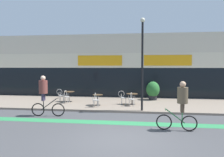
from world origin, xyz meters
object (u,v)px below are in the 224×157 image
Objects in this scene: cyclist_2 at (181,102)px; cafe_chair_0_near at (66,96)px; bistro_table_1 at (98,98)px; cafe_chair_1_near at (96,99)px; bistro_table_0 at (69,94)px; cyclist_0 at (44,93)px; cafe_chair_0_side at (61,94)px; planter_pot at (153,90)px; lamp_post at (142,58)px; bistro_table_2 at (132,97)px; cafe_chair_2_side at (123,97)px; cafe_chair_2_near at (132,98)px.

cafe_chair_0_near is at bearing -33.10° from cyclist_2.
bistro_table_1 is at bearing -99.81° from cafe_chair_0_near.
bistro_table_0 is at bearing 52.30° from cafe_chair_1_near.
cafe_chair_0_near is 2.57m from cafe_chair_1_near.
cyclist_2 is (6.72, -5.74, 0.55)m from bistro_table_0.
bistro_table_0 is 0.34× the size of cyclist_0.
cafe_chair_0_near is 1.00× the size of cafe_chair_0_side.
cafe_chair_0_near is at bearing -159.06° from planter_pot.
cafe_chair_1_near is at bearing 167.37° from lamp_post.
cafe_chair_2_side is (-0.63, -0.00, -0.01)m from bistro_table_2.
cafe_chair_2_side is (3.87, -0.52, -0.01)m from bistro_table_0.
bistro_table_1 is 0.34× the size of cyclist_2.
cyclist_0 is at bearing -85.26° from cafe_chair_0_side.
cafe_chair_0_near and cafe_chair_0_side have the same top height.
lamp_post is at bearing -59.17° from cafe_chair_2_side.
cafe_chair_0_near is 0.42× the size of cyclist_0.
planter_pot is at bearing -66.41° from cafe_chair_0_near.
planter_pot reaches higher than cafe_chair_1_near.
cafe_chair_0_side is 3.42m from cafe_chair_1_near.
cyclist_0 is at bearing -128.61° from bistro_table_1.
planter_pot reaches higher than cafe_chair_0_near.
cyclist_0 reaches higher than cafe_chair_0_side.
bistro_table_1 is 0.13× the size of lamp_post.
cyclist_0 is at bearing -89.82° from bistro_table_0.
cafe_chair_2_side is at bearing 124.05° from lamp_post.
cafe_chair_0_side is at bearing 170.29° from cafe_chair_2_side.
planter_pot is 8.22m from cyclist_0.
lamp_post is (5.77, -2.39, 2.51)m from cafe_chair_0_side.
cyclist_0 is (-5.13, -1.61, -1.90)m from lamp_post.
cafe_chair_2_near is (5.11, -1.13, 0.00)m from cafe_chair_0_side.
cyclist_2 is (0.76, -7.39, 0.36)m from planter_pot.
cyclist_2 is at bearing -84.13° from planter_pot.
cafe_chair_0_near is 0.44× the size of cyclist_2.
bistro_table_2 is 5.15m from cafe_chair_0_side.
bistro_table_0 is at bearing 155.01° from lamp_post.
bistro_table_2 is 0.35× the size of cyclist_0.
cafe_chair_2_side is (4.50, -0.51, 0.00)m from cafe_chair_0_side.
cyclist_0 is at bearing 131.04° from cafe_chair_2_near.
cafe_chair_1_near is (2.93, -1.76, 0.00)m from cafe_chair_0_side.
planter_pot reaches higher than bistro_table_0.
cafe_chair_2_near is 0.42× the size of cyclist_0.
cafe_chair_0_near is 8.47m from cyclist_2.
cyclist_2 reaches higher than cafe_chair_0_side.
bistro_table_0 is 4.63m from cafe_chair_2_near.
planter_pot is (5.97, 2.28, 0.21)m from cafe_chair_0_near.
cyclist_0 is 6.93m from cyclist_2.
cafe_chair_0_near is (-4.50, -0.11, -0.01)m from bistro_table_2.
cafe_chair_1_near is 0.42× the size of cyclist_0.
planter_pot is at bearing -19.41° from cafe_chair_2_near.
lamp_post reaches higher than cyclist_2.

